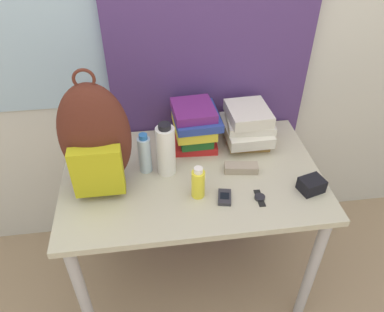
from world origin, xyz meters
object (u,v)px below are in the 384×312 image
Objects in this scene: backpack at (96,140)px; water_bottle at (145,154)px; sunscreen_bottle at (198,183)px; sunglasses_case at (241,168)px; book_stack_center at (247,125)px; sports_bottle at (166,150)px; cell_phone at (225,197)px; book_stack_left at (194,125)px; camera_pouch at (312,185)px; wristwatch at (260,198)px.

backpack reaches higher than water_bottle.
water_bottle reaches higher than sunscreen_bottle.
backpack is 0.65m from sunglasses_case.
sports_bottle reaches higher than book_stack_center.
book_stack_center is 0.44m from cell_phone.
sunglasses_case is at bearing 30.44° from sunscreen_bottle.
cell_phone is (0.07, -0.40, -0.10)m from book_stack_left.
cell_phone is 0.37m from camera_pouch.
book_stack_left is 1.05× the size of sports_bottle.
backpack is at bearing 161.79° from sunscreen_bottle.
wristwatch is (0.65, -0.18, -0.22)m from backpack.
book_stack_left is at bearing 179.00° from book_stack_center.
book_stack_left is 1.71× the size of sunglasses_case.
book_stack_center is 0.53m from water_bottle.
book_stack_left is 2.80× the size of cell_phone.
sunscreen_bottle is at bearing -42.77° from water_bottle.
backpack reaches higher than sports_bottle.
water_bottle is 0.28m from sunscreen_bottle.
sunscreen_bottle is at bearing -129.82° from book_stack_center.
book_stack_center is at bearing 70.47° from sunglasses_case.
sports_bottle is (0.28, 0.04, -0.11)m from backpack.
sunscreen_bottle reaches higher than cell_phone.
sunscreen_bottle is (-0.30, -0.35, -0.02)m from book_stack_center.
sports_bottle is (0.09, -0.02, 0.03)m from water_bottle.
sports_bottle is 1.72× the size of sunscreen_bottle.
camera_pouch is 1.19× the size of wristwatch.
backpack reaches higher than sunglasses_case.
camera_pouch is at bearing -18.31° from water_bottle.
camera_pouch is 0.23m from wristwatch.
sports_bottle reaches higher than book_stack_left.
book_stack_center is at bearing 17.81° from water_bottle.
water_bottle is at bearing 161.69° from camera_pouch.
wristwatch is at bearing -12.25° from sunscreen_bottle.
book_stack_left is at bearing 100.16° from cell_phone.
sunglasses_case is at bearing 148.66° from camera_pouch.
sunglasses_case is at bearing -109.53° from book_stack_center.
backpack is at bearing -171.82° from sports_bottle.
sunscreen_bottle is 0.26m from wristwatch.
book_stack_center is at bearing 24.16° from sports_bottle.
backpack is at bearing -161.97° from book_stack_center.
sunscreen_bottle is at bearing 161.24° from cell_phone.
wristwatch is (0.46, -0.25, -0.09)m from water_bottle.
wristwatch is (0.22, -0.41, -0.11)m from book_stack_left.
book_stack_left reaches higher than cell_phone.
wristwatch is (0.04, -0.18, -0.01)m from sunglasses_case.
sunscreen_bottle is at bearing -95.58° from book_stack_left.
wristwatch is at bearing -7.27° from cell_phone.
sports_bottle is at bearing 148.55° from wristwatch.
backpack is 0.91m from camera_pouch.
backpack is 1.91× the size of book_stack_center.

